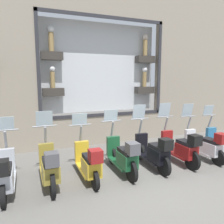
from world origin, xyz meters
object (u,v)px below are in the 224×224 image
Objects in this scene: scooter_white_1 at (206,145)px; scooter_olive_6 at (50,167)px; scooter_black_3 at (154,152)px; scooter_yellow_5 at (89,163)px; scooter_silver_7 at (5,174)px; scooter_green_4 at (123,156)px; scooter_red_2 at (181,148)px.

scooter_olive_6 is at bearing 89.87° from scooter_white_1.
scooter_black_3 is at bearing 89.64° from scooter_white_1.
scooter_silver_7 is at bearing 89.84° from scooter_yellow_5.
scooter_white_1 reaches higher than scooter_yellow_5.
scooter_green_4 is 0.93m from scooter_yellow_5.
scooter_yellow_5 is at bearing -91.04° from scooter_olive_6.
scooter_white_1 is 0.99× the size of scooter_red_2.
scooter_black_3 is 1.00× the size of scooter_olive_6.
scooter_black_3 reaches higher than scooter_silver_7.
scooter_yellow_5 is 0.99× the size of scooter_olive_6.
scooter_white_1 is 0.99× the size of scooter_green_4.
scooter_red_2 is 1.86m from scooter_green_4.
scooter_olive_6 is (-0.00, 2.79, -0.00)m from scooter_black_3.
scooter_yellow_5 is at bearing 90.44° from scooter_red_2.
scooter_white_1 is at bearing -90.36° from scooter_black_3.
scooter_olive_6 is (0.00, 1.86, 0.00)m from scooter_green_4.
scooter_red_2 is 1.01× the size of scooter_yellow_5.
scooter_white_1 is at bearing -89.90° from scooter_yellow_5.
scooter_olive_6 is at bearing 90.07° from scooter_red_2.
scooter_green_4 is at bearing 89.81° from scooter_white_1.
scooter_olive_6 reaches higher than scooter_green_4.
scooter_yellow_5 is 1.86m from scooter_silver_7.
scooter_olive_6 is (-0.00, 3.72, -0.01)m from scooter_red_2.
scooter_black_3 is at bearing -89.87° from scooter_green_4.
scooter_white_1 is at bearing -90.19° from scooter_green_4.
scooter_yellow_5 is (-0.01, 3.72, -0.01)m from scooter_white_1.
scooter_green_4 is 1.01× the size of scooter_yellow_5.
scooter_red_2 is at bearing -89.56° from scooter_yellow_5.
scooter_black_3 reaches higher than scooter_olive_6.
scooter_silver_7 is (0.01, 1.86, 0.01)m from scooter_yellow_5.
scooter_red_2 is at bearing -89.84° from scooter_green_4.
scooter_white_1 is 1.86m from scooter_black_3.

